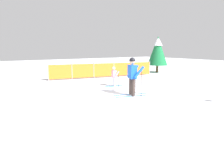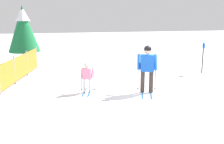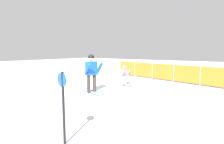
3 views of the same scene
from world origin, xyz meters
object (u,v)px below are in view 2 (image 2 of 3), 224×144
Objects in this scene: skier_adult at (147,65)px; trail_marker at (203,54)px; conifer_far at (23,28)px; skier_child at (87,75)px; safety_fence at (7,74)px.

skier_adult is 1.18× the size of trail_marker.
skier_adult is at bearing -144.72° from conifer_far.
conifer_far is (6.54, 2.78, 1.36)m from skier_child.
conifer_far reaches higher than safety_fence.
skier_child is 0.35× the size of conifer_far.
safety_fence is at bearing 84.99° from skier_child.
safety_fence reaches higher than skier_child.
skier_adult is at bearing -86.45° from skier_child.
conifer_far is 2.20× the size of trail_marker.
skier_adult is at bearing -106.20° from safety_fence.
conifer_far reaches higher than skier_adult.
skier_child is at bearing 110.79° from trail_marker.
trail_marker is (1.17, -8.74, 0.33)m from safety_fence.
trail_marker is (2.64, -3.68, -0.12)m from skier_adult.
conifer_far reaches higher than skier_child.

